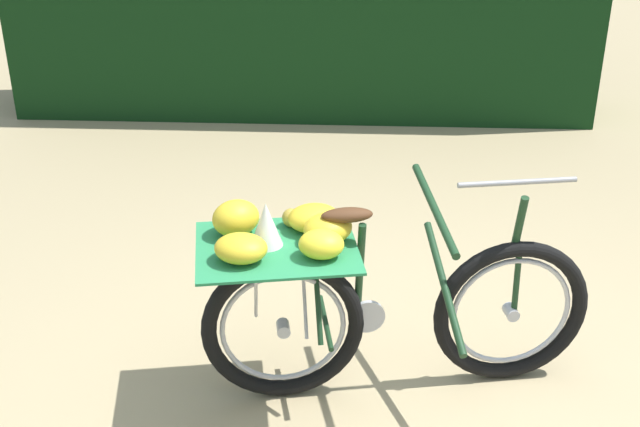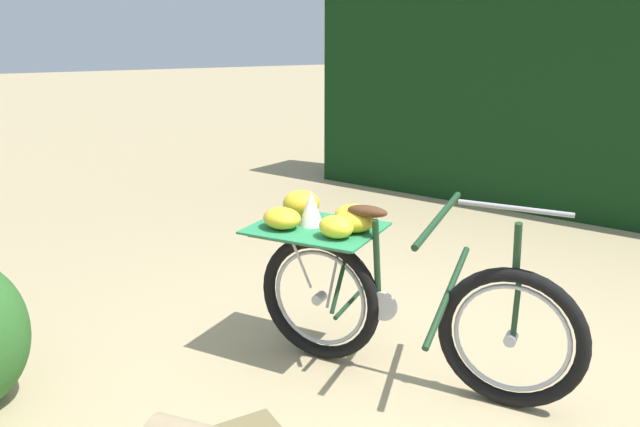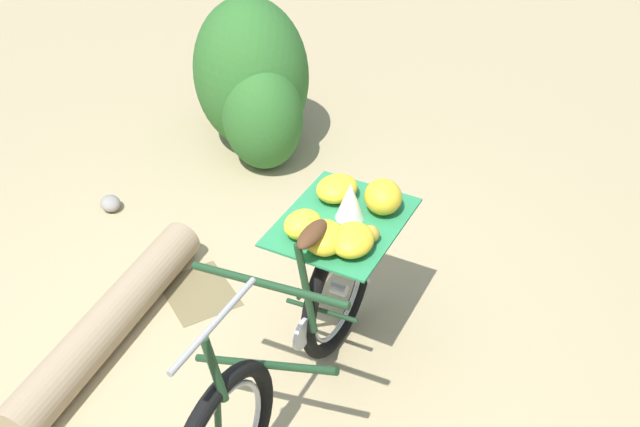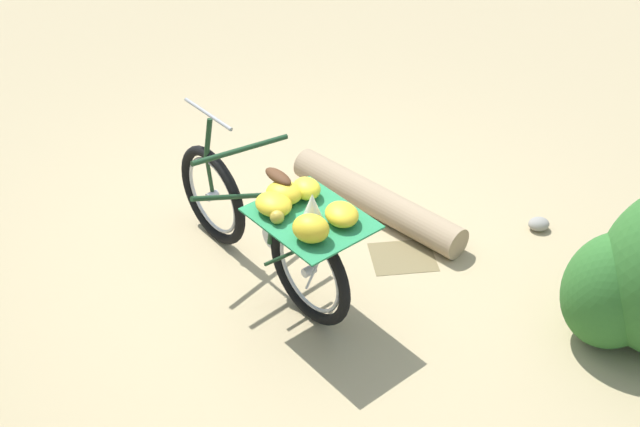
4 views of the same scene
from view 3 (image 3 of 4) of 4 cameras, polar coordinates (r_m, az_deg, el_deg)
name	(u,v)px [view 3 (image 3 of 4)]	position (r m, az deg, el deg)	size (l,w,h in m)	color
ground_plane	(251,395)	(3.74, -5.38, -13.78)	(60.00, 60.00, 0.00)	tan
bicycle	(304,315)	(3.37, -1.22, -7.81)	(1.22, 1.66, 1.03)	black
fallen_log	(109,322)	(4.05, -15.94, -8.02)	(0.23, 0.23, 1.51)	#9E8466
shrub_cluster	(253,84)	(5.34, -5.22, 9.92)	(1.17, 0.80, 1.11)	#2D6628
path_stone	(110,203)	(5.02, -15.87, 0.76)	(0.15, 0.13, 0.10)	gray
leaf_litter_patch	(199,292)	(4.28, -9.31, -6.02)	(0.44, 0.36, 0.01)	olive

